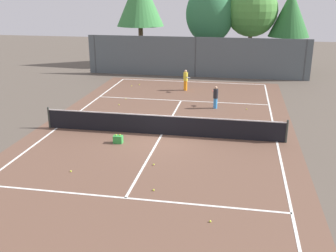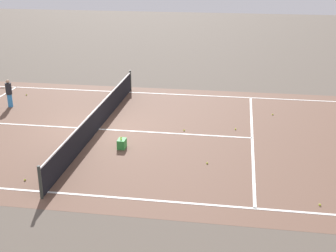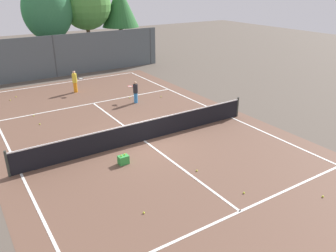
{
  "view_description": "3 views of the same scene",
  "coord_description": "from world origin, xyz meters",
  "px_view_note": "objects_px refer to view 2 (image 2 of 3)",
  "views": [
    {
      "loc": [
        3.6,
        -18.0,
        6.76
      ],
      "look_at": [
        0.51,
        -1.11,
        0.86
      ],
      "focal_mm": 42.53,
      "sensor_mm": 36.0,
      "label": 1
    },
    {
      "loc": [
        -17.49,
        -5.69,
        7.06
      ],
      "look_at": [
        -1.49,
        -3.2,
        0.9
      ],
      "focal_mm": 49.33,
      "sensor_mm": 36.0,
      "label": 2
    },
    {
      "loc": [
        -6.94,
        -12.81,
        6.89
      ],
      "look_at": [
        0.96,
        -0.58,
        0.74
      ],
      "focal_mm": 36.55,
      "sensor_mm": 36.0,
      "label": 3
    }
  ],
  "objects_px": {
    "tennis_ball_7": "(207,163)",
    "tennis_ball_12": "(91,134)",
    "tennis_ball_6": "(273,114)",
    "tennis_ball_11": "(25,180)",
    "player_0": "(9,93)",
    "tennis_ball_10": "(184,130)",
    "ball_crate": "(122,144)",
    "tennis_ball_0": "(27,95)",
    "tennis_ball_1": "(320,205)",
    "tennis_ball_2": "(235,129)"
  },
  "relations": [
    {
      "from": "ball_crate",
      "to": "tennis_ball_7",
      "type": "xyz_separation_m",
      "value": [
        -0.91,
        -3.33,
        -0.15
      ]
    },
    {
      "from": "ball_crate",
      "to": "tennis_ball_2",
      "type": "xyz_separation_m",
      "value": [
        2.61,
        -4.26,
        -0.15
      ]
    },
    {
      "from": "tennis_ball_7",
      "to": "tennis_ball_12",
      "type": "relative_size",
      "value": 1.0
    },
    {
      "from": "tennis_ball_1",
      "to": "tennis_ball_10",
      "type": "distance_m",
      "value": 7.17
    },
    {
      "from": "tennis_ball_0",
      "to": "tennis_ball_2",
      "type": "relative_size",
      "value": 1.0
    },
    {
      "from": "tennis_ball_7",
      "to": "tennis_ball_12",
      "type": "distance_m",
      "value": 5.3
    },
    {
      "from": "player_0",
      "to": "tennis_ball_11",
      "type": "height_order",
      "value": "player_0"
    },
    {
      "from": "tennis_ball_2",
      "to": "tennis_ball_10",
      "type": "distance_m",
      "value": 2.18
    },
    {
      "from": "tennis_ball_1",
      "to": "tennis_ball_12",
      "type": "bearing_deg",
      "value": 62.52
    },
    {
      "from": "tennis_ball_10",
      "to": "tennis_ball_11",
      "type": "relative_size",
      "value": 1.0
    },
    {
      "from": "tennis_ball_12",
      "to": "tennis_ball_0",
      "type": "bearing_deg",
      "value": 46.46
    },
    {
      "from": "tennis_ball_6",
      "to": "tennis_ball_10",
      "type": "bearing_deg",
      "value": 124.55
    },
    {
      "from": "ball_crate",
      "to": "tennis_ball_0",
      "type": "height_order",
      "value": "ball_crate"
    },
    {
      "from": "tennis_ball_12",
      "to": "tennis_ball_6",
      "type": "bearing_deg",
      "value": -64.06
    },
    {
      "from": "ball_crate",
      "to": "tennis_ball_1",
      "type": "xyz_separation_m",
      "value": [
        -3.26,
        -6.84,
        -0.15
      ]
    },
    {
      "from": "tennis_ball_7",
      "to": "tennis_ball_11",
      "type": "xyz_separation_m",
      "value": [
        -2.2,
        5.81,
        0.0
      ]
    },
    {
      "from": "tennis_ball_7",
      "to": "tennis_ball_0",
      "type": "bearing_deg",
      "value": 55.57
    },
    {
      "from": "tennis_ball_0",
      "to": "player_0",
      "type": "bearing_deg",
      "value": -179.06
    },
    {
      "from": "tennis_ball_2",
      "to": "tennis_ball_6",
      "type": "height_order",
      "value": "same"
    },
    {
      "from": "player_0",
      "to": "tennis_ball_10",
      "type": "xyz_separation_m",
      "value": [
        -1.89,
        -8.71,
        -0.67
      ]
    },
    {
      "from": "tennis_ball_1",
      "to": "ball_crate",
      "type": "bearing_deg",
      "value": 64.53
    },
    {
      "from": "tennis_ball_11",
      "to": "tennis_ball_12",
      "type": "xyz_separation_m",
      "value": [
        4.22,
        -0.92,
        0.0
      ]
    },
    {
      "from": "tennis_ball_0",
      "to": "tennis_ball_12",
      "type": "distance_m",
      "value": 6.96
    },
    {
      "from": "player_0",
      "to": "tennis_ball_7",
      "type": "relative_size",
      "value": 20.43
    },
    {
      "from": "ball_crate",
      "to": "tennis_ball_2",
      "type": "height_order",
      "value": "ball_crate"
    },
    {
      "from": "ball_crate",
      "to": "tennis_ball_10",
      "type": "relative_size",
      "value": 6.45
    },
    {
      "from": "tennis_ball_6",
      "to": "tennis_ball_11",
      "type": "relative_size",
      "value": 1.0
    },
    {
      "from": "tennis_ball_0",
      "to": "tennis_ball_11",
      "type": "bearing_deg",
      "value": -155.39
    },
    {
      "from": "player_0",
      "to": "tennis_ball_2",
      "type": "xyz_separation_m",
      "value": [
        -1.43,
        -10.84,
        -0.67
      ]
    },
    {
      "from": "tennis_ball_0",
      "to": "tennis_ball_7",
      "type": "distance_m",
      "value": 12.05
    },
    {
      "from": "ball_crate",
      "to": "tennis_ball_12",
      "type": "xyz_separation_m",
      "value": [
        1.12,
        1.57,
        -0.15
      ]
    },
    {
      "from": "tennis_ball_1",
      "to": "tennis_ball_2",
      "type": "distance_m",
      "value": 6.41
    },
    {
      "from": "tennis_ball_1",
      "to": "tennis_ball_10",
      "type": "bearing_deg",
      "value": 41.05
    },
    {
      "from": "tennis_ball_12",
      "to": "tennis_ball_1",
      "type": "bearing_deg",
      "value": -117.48
    },
    {
      "from": "tennis_ball_2",
      "to": "tennis_ball_12",
      "type": "height_order",
      "value": "same"
    },
    {
      "from": "tennis_ball_12",
      "to": "tennis_ball_11",
      "type": "bearing_deg",
      "value": 167.75
    },
    {
      "from": "tennis_ball_1",
      "to": "tennis_ball_2",
      "type": "bearing_deg",
      "value": 23.75
    },
    {
      "from": "ball_crate",
      "to": "tennis_ball_0",
      "type": "distance_m",
      "value": 8.87
    },
    {
      "from": "ball_crate",
      "to": "tennis_ball_12",
      "type": "distance_m",
      "value": 1.93
    },
    {
      "from": "tennis_ball_6",
      "to": "tennis_ball_11",
      "type": "distance_m",
      "value": 11.49
    },
    {
      "from": "tennis_ball_6",
      "to": "tennis_ball_7",
      "type": "distance_m",
      "value": 6.22
    },
    {
      "from": "player_0",
      "to": "tennis_ball_10",
      "type": "distance_m",
      "value": 8.94
    },
    {
      "from": "tennis_ball_6",
      "to": "tennis_ball_11",
      "type": "height_order",
      "value": "same"
    },
    {
      "from": "tennis_ball_0",
      "to": "tennis_ball_6",
      "type": "height_order",
      "value": "same"
    },
    {
      "from": "ball_crate",
      "to": "tennis_ball_0",
      "type": "bearing_deg",
      "value": 48.22
    },
    {
      "from": "tennis_ball_2",
      "to": "tennis_ball_12",
      "type": "bearing_deg",
      "value": 104.42
    },
    {
      "from": "player_0",
      "to": "tennis_ball_10",
      "type": "height_order",
      "value": "player_0"
    },
    {
      "from": "tennis_ball_0",
      "to": "tennis_ball_10",
      "type": "height_order",
      "value": "same"
    },
    {
      "from": "tennis_ball_11",
      "to": "tennis_ball_1",
      "type": "bearing_deg",
      "value": -90.96
    },
    {
      "from": "ball_crate",
      "to": "tennis_ball_11",
      "type": "height_order",
      "value": "ball_crate"
    }
  ]
}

